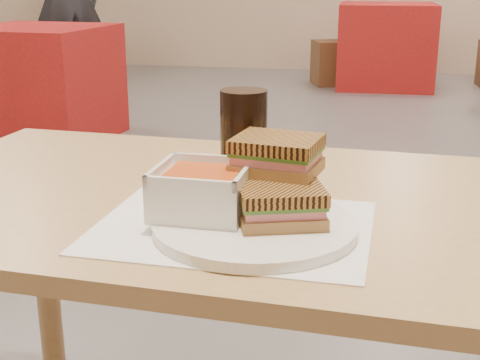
% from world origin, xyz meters
% --- Properties ---
extents(main_table, '(1.24, 0.76, 0.75)m').
position_xyz_m(main_table, '(-0.03, -1.87, 0.64)').
color(main_table, tan).
rests_on(main_table, ground).
extents(tray_liner, '(0.40, 0.32, 0.00)m').
position_xyz_m(tray_liner, '(0.00, -2.01, 0.75)').
color(tray_liner, white).
rests_on(tray_liner, main_table).
extents(plate, '(0.29, 0.29, 0.02)m').
position_xyz_m(plate, '(0.04, -2.02, 0.76)').
color(plate, white).
rests_on(plate, tray_liner).
extents(soup_bowl, '(0.13, 0.13, 0.07)m').
position_xyz_m(soup_bowl, '(-0.05, -2.00, 0.80)').
color(soup_bowl, white).
rests_on(soup_bowl, plate).
extents(panini_lower, '(0.14, 0.13, 0.05)m').
position_xyz_m(panini_lower, '(0.07, -2.02, 0.79)').
color(panini_lower, '#A57F40').
rests_on(panini_lower, plate).
extents(panini_upper, '(0.14, 0.12, 0.05)m').
position_xyz_m(panini_upper, '(0.05, -1.95, 0.84)').
color(panini_upper, '#A57F40').
rests_on(panini_upper, panini_lower).
extents(cola_glass, '(0.08, 0.08, 0.17)m').
position_xyz_m(cola_glass, '(-0.02, -1.82, 0.83)').
color(cola_glass, black).
rests_on(cola_glass, main_table).
extents(bg_table_0, '(0.92, 0.92, 0.76)m').
position_xyz_m(bg_table_0, '(-2.02, 1.23, 0.38)').
color(bg_table_0, red).
rests_on(bg_table_0, ground).
extents(bg_table_2, '(0.94, 0.94, 0.81)m').
position_xyz_m(bg_table_2, '(0.26, 3.96, 0.40)').
color(bg_table_2, red).
rests_on(bg_table_2, ground).
extents(bg_chair_0r, '(0.49, 0.49, 0.43)m').
position_xyz_m(bg_chair_0r, '(-2.10, 1.61, 0.22)').
color(bg_chair_0r, brown).
rests_on(bg_chair_0r, ground).
extents(bg_chair_2l, '(0.50, 0.50, 0.44)m').
position_xyz_m(bg_chair_2l, '(-0.25, 3.97, 0.22)').
color(bg_chair_2l, brown).
rests_on(bg_chair_2l, ground).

